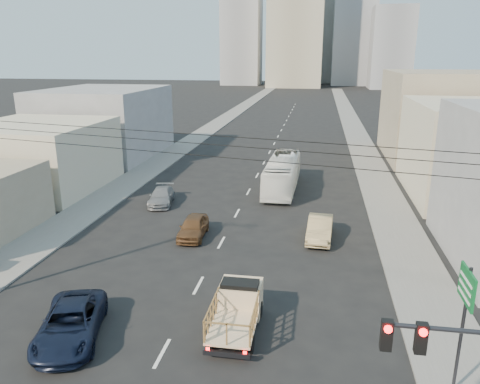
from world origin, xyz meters
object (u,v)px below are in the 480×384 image
(sedan_brown, at_px, (193,227))
(sedan_grey, at_px, (162,196))
(sedan_tan, at_px, (320,228))
(navy_pickup, at_px, (70,324))
(city_bus, at_px, (282,173))
(green_sign, at_px, (465,301))
(flatbed_pickup, at_px, (237,307))

(sedan_brown, xyz_separation_m, sedan_grey, (-4.47, 6.61, -0.06))
(sedan_tan, height_order, sedan_grey, sedan_tan)
(navy_pickup, relative_size, sedan_tan, 1.17)
(city_bus, xyz_separation_m, green_sign, (8.27, -25.79, 2.25))
(sedan_grey, bearing_deg, green_sign, -58.07)
(navy_pickup, height_order, city_bus, city_bus)
(city_bus, distance_m, sedan_brown, 13.55)
(city_bus, distance_m, green_sign, 27.18)
(city_bus, relative_size, sedan_tan, 2.37)
(city_bus, bearing_deg, green_sign, -71.05)
(sedan_tan, bearing_deg, flatbed_pickup, -104.47)
(sedan_grey, bearing_deg, navy_pickup, -92.81)
(flatbed_pickup, height_order, sedan_tan, flatbed_pickup)
(sedan_brown, relative_size, green_sign, 0.82)
(sedan_brown, bearing_deg, sedan_grey, 121.22)
(flatbed_pickup, distance_m, sedan_tan, 12.00)
(flatbed_pickup, xyz_separation_m, sedan_brown, (-4.81, 10.44, -0.40))
(sedan_grey, relative_size, green_sign, 0.88)
(green_sign, bearing_deg, navy_pickup, 176.79)
(flatbed_pickup, bearing_deg, green_sign, -18.22)
(navy_pickup, xyz_separation_m, sedan_grey, (-2.34, 18.96, -0.10))
(flatbed_pickup, bearing_deg, navy_pickup, -164.59)
(city_bus, xyz_separation_m, sedan_brown, (-4.96, -12.58, -0.79))
(sedan_grey, bearing_deg, sedan_tan, -33.35)
(navy_pickup, distance_m, sedan_grey, 19.10)
(sedan_brown, xyz_separation_m, green_sign, (13.23, -13.21, 3.04))
(sedan_brown, height_order, green_sign, green_sign)
(city_bus, bearing_deg, sedan_brown, -110.35)
(sedan_tan, bearing_deg, city_bus, 109.60)
(flatbed_pickup, distance_m, sedan_brown, 11.50)
(sedan_grey, bearing_deg, sedan_brown, -65.76)
(flatbed_pickup, bearing_deg, sedan_grey, 118.55)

